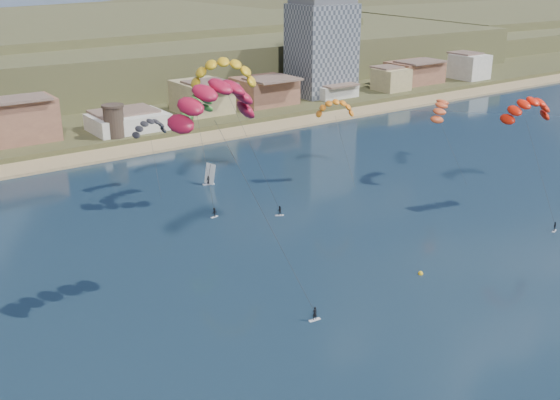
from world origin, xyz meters
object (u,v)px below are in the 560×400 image
Objects in this scene: kitesurfer_yellow at (224,68)px; kitesurfer_green at (197,102)px; apartment_tower at (322,47)px; watchtower at (114,121)px; kitesurfer_red at (214,95)px; kitesurfer_orange at (528,106)px; buoy at (421,274)px; windsurfer at (209,178)px.

kitesurfer_green is at bearing 106.89° from kitesurfer_yellow.
apartment_tower reaches higher than watchtower.
kitesurfer_orange is at bearing -0.80° from kitesurfer_red.
kitesurfer_red is at bearing -122.45° from kitesurfer_yellow.
watchtower is 0.35× the size of kitesurfer_orange.
watchtower is 100.50m from buoy.
kitesurfer_yellow is (-79.38, -69.89, 9.21)m from apartment_tower.
kitesurfer_green is 5.11× the size of windsurfer.
kitesurfer_red reaches higher than watchtower.
kitesurfer_green reaches higher than buoy.
buoy is (29.28, -11.42, -29.56)m from kitesurfer_red.
kitesurfer_yellow reaches higher than kitesurfer_green.
apartment_tower is at bearing 58.13° from buoy.
kitesurfer_yellow is 57.62m from kitesurfer_orange.
kitesurfer_orange is at bearing -35.87° from kitesurfer_yellow.
kitesurfer_orange is 5.35× the size of windsurfer.
kitesurfer_red is at bearing -117.71° from windsurfer.
watchtower is 50.60m from kitesurfer_green.
windsurfer is (-43.08, 46.64, -18.73)m from kitesurfer_orange.
apartment_tower is 143.73m from kitesurfer_red.
kitesurfer_yellow is 1.26× the size of kitesurfer_orange.
kitesurfer_red is at bearing -115.07° from kitesurfer_green.
apartment_tower reaches higher than kitesurfer_yellow.
kitesurfer_green reaches higher than windsurfer.
buoy is (8.56, -44.00, -26.90)m from kitesurfer_yellow.
windsurfer is (3.91, -42.77, -4.93)m from watchtower.
watchtower is at bearing 88.20° from kitesurfer_green.
windsurfer is at bearing 132.73° from kitesurfer_orange.
kitesurfer_red is 7.48× the size of windsurfer.
kitesurfer_green is at bearing 101.85° from buoy.
watchtower is (-80.00, -14.00, -11.45)m from apartment_tower.
kitesurfer_green is (-1.53, -48.79, 13.33)m from watchtower.
watchtower is at bearing 77.20° from kitesurfer_red.
buoy is at bearing -121.87° from apartment_tower.
windsurfer is 57.37m from buoy.
watchtower is 0.25× the size of kitesurfer_red.
kitesurfer_yellow reaches higher than windsurfer.
kitesurfer_yellow reaches higher than watchtower.
kitesurfer_yellow is at bearing -89.36° from watchtower.
watchtower is 10.79× the size of buoy.
kitesurfer_yellow is 38.35× the size of buoy.
watchtower is 0.28× the size of kitesurfer_yellow.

